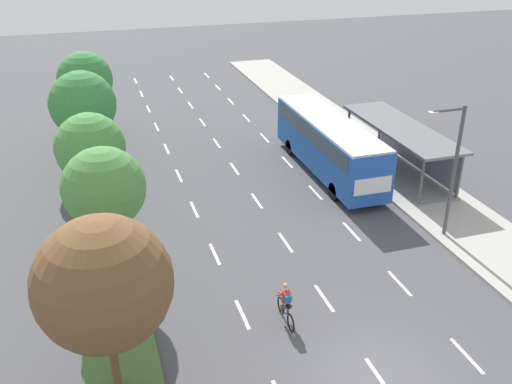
{
  "coord_description": "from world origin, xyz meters",
  "views": [
    {
      "loc": [
        -8.27,
        -12.37,
        14.02
      ],
      "look_at": [
        -0.44,
        12.67,
        1.2
      ],
      "focal_mm": 39.36,
      "sensor_mm": 36.0,
      "label": 1
    }
  ],
  "objects_px": {
    "bus": "(329,141)",
    "median_tree_second": "(104,188)",
    "bus_shelter": "(403,144)",
    "median_tree_nearest": "(103,284)",
    "median_tree_fourth": "(83,104)",
    "median_tree_fifth": "(85,79)",
    "cyclist": "(286,305)",
    "streetlight": "(452,164)",
    "median_tree_third": "(90,148)"
  },
  "relations": [
    {
      "from": "median_tree_nearest",
      "to": "median_tree_fourth",
      "type": "distance_m",
      "value": 18.74
    },
    {
      "from": "bus_shelter",
      "to": "median_tree_fourth",
      "type": "height_order",
      "value": "median_tree_fourth"
    },
    {
      "from": "bus_shelter",
      "to": "cyclist",
      "type": "height_order",
      "value": "bus_shelter"
    },
    {
      "from": "median_tree_nearest",
      "to": "streetlight",
      "type": "xyz_separation_m",
      "value": [
        15.92,
        5.46,
        -0.38
      ]
    },
    {
      "from": "median_tree_second",
      "to": "median_tree_fifth",
      "type": "xyz_separation_m",
      "value": [
        -0.1,
        18.74,
        -0.32
      ]
    },
    {
      "from": "cyclist",
      "to": "median_tree_nearest",
      "type": "xyz_separation_m",
      "value": [
        -6.47,
        -1.66,
        3.48
      ]
    },
    {
      "from": "bus",
      "to": "median_tree_nearest",
      "type": "distance_m",
      "value": 19.89
    },
    {
      "from": "median_tree_third",
      "to": "streetlight",
      "type": "relative_size",
      "value": 0.85
    },
    {
      "from": "median_tree_nearest",
      "to": "median_tree_third",
      "type": "relative_size",
      "value": 1.14
    },
    {
      "from": "median_tree_fifth",
      "to": "median_tree_fourth",
      "type": "bearing_deg",
      "value": -93.13
    },
    {
      "from": "cyclist",
      "to": "median_tree_third",
      "type": "distance_m",
      "value": 12.94
    },
    {
      "from": "median_tree_second",
      "to": "median_tree_fifth",
      "type": "distance_m",
      "value": 18.74
    },
    {
      "from": "bus_shelter",
      "to": "median_tree_second",
      "type": "distance_m",
      "value": 18.98
    },
    {
      "from": "median_tree_second",
      "to": "streetlight",
      "type": "height_order",
      "value": "streetlight"
    },
    {
      "from": "median_tree_third",
      "to": "median_tree_fourth",
      "type": "height_order",
      "value": "median_tree_fourth"
    },
    {
      "from": "median_tree_nearest",
      "to": "bus",
      "type": "bearing_deg",
      "value": 45.93
    },
    {
      "from": "bus_shelter",
      "to": "median_tree_fourth",
      "type": "xyz_separation_m",
      "value": [
        -18.02,
        5.84,
        2.4
      ]
    },
    {
      "from": "median_tree_third",
      "to": "cyclist",
      "type": "bearing_deg",
      "value": -59.59
    },
    {
      "from": "cyclist",
      "to": "median_tree_fifth",
      "type": "distance_m",
      "value": 24.35
    },
    {
      "from": "median_tree_fifth",
      "to": "streetlight",
      "type": "relative_size",
      "value": 0.91
    },
    {
      "from": "cyclist",
      "to": "median_tree_nearest",
      "type": "distance_m",
      "value": 7.53
    },
    {
      "from": "cyclist",
      "to": "median_tree_fifth",
      "type": "height_order",
      "value": "median_tree_fifth"
    },
    {
      "from": "median_tree_nearest",
      "to": "median_tree_third",
      "type": "distance_m",
      "value": 12.5
    },
    {
      "from": "bus",
      "to": "median_tree_second",
      "type": "distance_m",
      "value": 15.69
    },
    {
      "from": "cyclist",
      "to": "streetlight",
      "type": "xyz_separation_m",
      "value": [
        9.45,
        3.8,
        3.1
      ]
    },
    {
      "from": "median_tree_fifth",
      "to": "median_tree_nearest",
      "type": "bearing_deg",
      "value": -90.79
    },
    {
      "from": "median_tree_second",
      "to": "median_tree_third",
      "type": "xyz_separation_m",
      "value": [
        -0.33,
        6.25,
        -0.6
      ]
    },
    {
      "from": "bus",
      "to": "median_tree_second",
      "type": "bearing_deg",
      "value": -149.13
    },
    {
      "from": "median_tree_fourth",
      "to": "median_tree_fifth",
      "type": "xyz_separation_m",
      "value": [
        0.34,
        6.25,
        -0.1
      ]
    },
    {
      "from": "median_tree_third",
      "to": "streetlight",
      "type": "height_order",
      "value": "streetlight"
    },
    {
      "from": "median_tree_second",
      "to": "median_tree_third",
      "type": "relative_size",
      "value": 1.1
    },
    {
      "from": "median_tree_nearest",
      "to": "median_tree_fifth",
      "type": "height_order",
      "value": "median_tree_nearest"
    },
    {
      "from": "bus_shelter",
      "to": "median_tree_fifth",
      "type": "xyz_separation_m",
      "value": [
        -17.68,
        12.09,
        2.29
      ]
    },
    {
      "from": "median_tree_nearest",
      "to": "median_tree_second",
      "type": "bearing_deg",
      "value": 85.98
    },
    {
      "from": "bus_shelter",
      "to": "median_tree_fourth",
      "type": "relative_size",
      "value": 1.59
    },
    {
      "from": "median_tree_nearest",
      "to": "cyclist",
      "type": "bearing_deg",
      "value": 14.38
    },
    {
      "from": "median_tree_fifth",
      "to": "bus",
      "type": "bearing_deg",
      "value": -38.81
    },
    {
      "from": "bus",
      "to": "median_tree_second",
      "type": "xyz_separation_m",
      "value": [
        -13.31,
        -7.96,
        2.42
      ]
    },
    {
      "from": "bus_shelter",
      "to": "median_tree_fifth",
      "type": "distance_m",
      "value": 21.54
    },
    {
      "from": "bus",
      "to": "median_tree_fifth",
      "type": "relative_size",
      "value": 1.91
    },
    {
      "from": "median_tree_nearest",
      "to": "median_tree_third",
      "type": "xyz_separation_m",
      "value": [
        0.11,
        12.49,
        -0.39
      ]
    },
    {
      "from": "median_tree_third",
      "to": "median_tree_fourth",
      "type": "relative_size",
      "value": 0.9
    },
    {
      "from": "median_tree_fourth",
      "to": "median_tree_fifth",
      "type": "bearing_deg",
      "value": 86.87
    },
    {
      "from": "median_tree_nearest",
      "to": "streetlight",
      "type": "height_order",
      "value": "streetlight"
    },
    {
      "from": "median_tree_third",
      "to": "median_tree_fifth",
      "type": "distance_m",
      "value": 12.5
    },
    {
      "from": "bus_shelter",
      "to": "bus",
      "type": "xyz_separation_m",
      "value": [
        -4.28,
        1.31,
        0.2
      ]
    },
    {
      "from": "median_tree_third",
      "to": "streetlight",
      "type": "distance_m",
      "value": 17.3
    },
    {
      "from": "bus",
      "to": "median_tree_third",
      "type": "distance_m",
      "value": 13.86
    },
    {
      "from": "bus_shelter",
      "to": "median_tree_nearest",
      "type": "bearing_deg",
      "value": -144.42
    },
    {
      "from": "median_tree_fourth",
      "to": "streetlight",
      "type": "xyz_separation_m",
      "value": [
        15.92,
        -13.28,
        -0.38
      ]
    }
  ]
}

